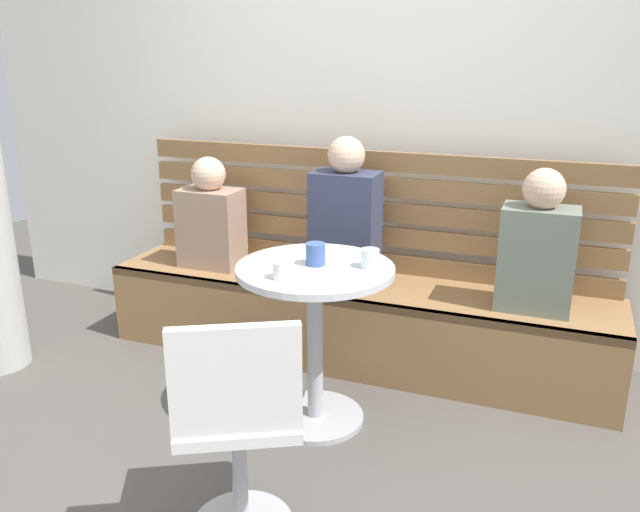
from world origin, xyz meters
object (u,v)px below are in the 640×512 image
person_adult (346,218)px  cup_ceramic_white (283,270)px  booth_bench (352,321)px  cup_glass_short (370,258)px  white_chair (238,422)px  person_child_middle (538,248)px  person_child_left (211,219)px  cup_mug_blue (316,254)px  cafe_table (315,314)px

person_adult → cup_ceramic_white: (0.03, -0.85, -0.01)m
booth_bench → person_adult: size_ratio=3.53×
cup_ceramic_white → cup_glass_short: bearing=42.3°
white_chair → person_child_middle: (0.82, 1.42, 0.27)m
person_child_left → cup_glass_short: size_ratio=7.76×
person_adult → cup_mug_blue: 0.64m
cafe_table → person_child_middle: size_ratio=1.10×
person_adult → person_child_left: size_ratio=1.23×
cafe_table → cup_glass_short: 0.35m
person_child_left → cup_ceramic_white: person_child_left is taller
cup_ceramic_white → cafe_table: bearing=71.5°
cafe_table → white_chair: bearing=-86.7°
cup_mug_blue → person_adult: bearing=97.5°
person_adult → person_child_left: bearing=-178.4°
white_chair → person_child_middle: size_ratio=1.26×
person_child_middle → cup_mug_blue: bearing=-145.6°
booth_bench → cafe_table: 0.71m
cafe_table → person_adult: bearing=97.8°
white_chair → person_child_middle: 1.66m
booth_bench → cup_glass_short: cup_glass_short is taller
cafe_table → person_child_middle: (0.87, 0.61, 0.22)m
booth_bench → cafe_table: size_ratio=3.65×
white_chair → person_child_left: 1.73m
booth_bench → cup_mug_blue: 0.85m
white_chair → cup_mug_blue: 0.89m
person_child_left → cup_ceramic_white: 1.16m
person_child_left → person_child_middle: person_child_middle is taller
cup_ceramic_white → cup_mug_blue: bearing=74.3°
cup_mug_blue → booth_bench: bearing=93.2°
person_child_middle → cup_ceramic_white: bearing=-139.1°
person_child_left → booth_bench: bearing=0.9°
person_child_middle → white_chair: bearing=-120.0°
cup_glass_short → cup_mug_blue: (-0.23, -0.05, 0.01)m
booth_bench → person_child_left: person_child_left is taller
cafe_table → cup_glass_short: (0.22, 0.07, 0.26)m
booth_bench → white_chair: size_ratio=3.18×
cup_glass_short → person_child_middle: bearing=40.3°
booth_bench → cup_mug_blue: bearing=-86.8°
cup_glass_short → cup_mug_blue: bearing=-167.6°
cup_glass_short → white_chair: bearing=-101.3°
booth_bench → white_chair: 1.48m
booth_bench → cup_glass_short: size_ratio=33.75×
cup_ceramic_white → white_chair: bearing=-79.8°
booth_bench → cafe_table: bearing=-86.5°
person_child_left → cup_glass_short: 1.24m
booth_bench → cafe_table: cafe_table is taller
person_child_left → person_child_middle: 1.74m
cafe_table → person_child_left: person_child_left is taller
cafe_table → person_child_left: 1.10m
cup_ceramic_white → person_adult: bearing=91.7°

